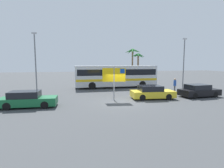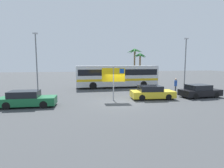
{
  "view_description": "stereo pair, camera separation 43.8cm",
  "coord_description": "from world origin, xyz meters",
  "px_view_note": "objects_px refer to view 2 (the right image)",
  "views": [
    {
      "loc": [
        -4.52,
        -15.66,
        3.57
      ],
      "look_at": [
        -0.15,
        3.35,
        1.3
      ],
      "focal_mm": 29.0,
      "sensor_mm": 36.0,
      "label": 1
    },
    {
      "loc": [
        -4.09,
        -15.75,
        3.57
      ],
      "look_at": [
        -0.15,
        3.35,
        1.3
      ],
      "focal_mm": 29.0,
      "sensor_mm": 36.0,
      "label": 2
    }
  ],
  "objects_px": {
    "car_green": "(27,99)",
    "bus_front_coach": "(117,75)",
    "pedestrian_by_bus": "(176,84)",
    "ferry_sign": "(114,76)",
    "car_black": "(200,91)",
    "car_yellow": "(152,92)"
  },
  "relations": [
    {
      "from": "car_green",
      "to": "pedestrian_by_bus",
      "type": "height_order",
      "value": "pedestrian_by_bus"
    },
    {
      "from": "car_green",
      "to": "car_black",
      "type": "height_order",
      "value": "same"
    },
    {
      "from": "car_yellow",
      "to": "car_green",
      "type": "height_order",
      "value": "same"
    },
    {
      "from": "car_yellow",
      "to": "pedestrian_by_bus",
      "type": "bearing_deg",
      "value": 36.27
    },
    {
      "from": "ferry_sign",
      "to": "car_black",
      "type": "xyz_separation_m",
      "value": [
        9.16,
        -0.21,
        -1.69
      ]
    },
    {
      "from": "car_green",
      "to": "bus_front_coach",
      "type": "bearing_deg",
      "value": 48.25
    },
    {
      "from": "ferry_sign",
      "to": "car_black",
      "type": "relative_size",
      "value": 0.74
    },
    {
      "from": "bus_front_coach",
      "to": "car_green",
      "type": "relative_size",
      "value": 2.61
    },
    {
      "from": "car_black",
      "to": "car_yellow",
      "type": "bearing_deg",
      "value": 174.06
    },
    {
      "from": "ferry_sign",
      "to": "pedestrian_by_bus",
      "type": "bearing_deg",
      "value": 25.08
    },
    {
      "from": "bus_front_coach",
      "to": "ferry_sign",
      "type": "distance_m",
      "value": 9.15
    },
    {
      "from": "car_black",
      "to": "pedestrian_by_bus",
      "type": "relative_size",
      "value": 2.43
    },
    {
      "from": "ferry_sign",
      "to": "car_black",
      "type": "height_order",
      "value": "ferry_sign"
    },
    {
      "from": "bus_front_coach",
      "to": "pedestrian_by_bus",
      "type": "bearing_deg",
      "value": -48.58
    },
    {
      "from": "ferry_sign",
      "to": "car_yellow",
      "type": "relative_size",
      "value": 0.73
    },
    {
      "from": "bus_front_coach",
      "to": "car_yellow",
      "type": "distance_m",
      "value": 9.06
    },
    {
      "from": "car_black",
      "to": "pedestrian_by_bus",
      "type": "height_order",
      "value": "pedestrian_by_bus"
    },
    {
      "from": "car_green",
      "to": "pedestrian_by_bus",
      "type": "bearing_deg",
      "value": 16.17
    },
    {
      "from": "bus_front_coach",
      "to": "ferry_sign",
      "type": "height_order",
      "value": "ferry_sign"
    },
    {
      "from": "car_yellow",
      "to": "car_green",
      "type": "relative_size",
      "value": 0.98
    },
    {
      "from": "car_green",
      "to": "pedestrian_by_bus",
      "type": "relative_size",
      "value": 2.54
    },
    {
      "from": "car_green",
      "to": "car_black",
      "type": "relative_size",
      "value": 1.04
    }
  ]
}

